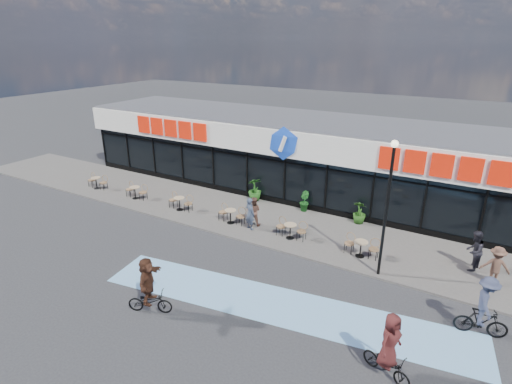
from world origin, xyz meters
TOP-DOWN VIEW (x-y plane):
  - ground at (0.00, 0.00)m, footprint 120.00×120.00m
  - sidewalk at (0.00, 4.50)m, footprint 44.00×5.00m
  - bike_lane at (4.00, -1.50)m, footprint 14.17×4.13m
  - building at (-0.00, 9.93)m, footprint 30.60×6.57m
  - lamp_post at (6.63, 2.30)m, footprint 0.28×0.28m
  - bistro_set_0 at (-11.64, 3.41)m, footprint 1.54×0.62m
  - bistro_set_1 at (-8.20, 3.41)m, footprint 1.54×0.62m
  - bistro_set_2 at (-4.76, 3.41)m, footprint 1.54×0.62m
  - bistro_set_3 at (-1.32, 3.41)m, footprint 1.54×0.62m
  - bistro_set_4 at (2.12, 3.41)m, footprint 1.54×0.62m
  - bistro_set_5 at (5.56, 3.41)m, footprint 1.54×0.62m
  - potted_plant_left at (-1.81, 6.71)m, footprint 1.08×1.08m
  - potted_plant_mid at (1.36, 6.72)m, footprint 0.76×0.80m
  - potted_plant_right at (4.51, 6.69)m, footprint 0.68×0.68m
  - patron_left at (-0.08, 3.25)m, footprint 0.72×0.61m
  - patron_right at (-0.16, 3.74)m, footprint 0.88×0.77m
  - pedestrian_a at (9.90, 4.59)m, footprint 0.87×1.00m
  - pedestrian_c at (10.70, 3.86)m, footprint 1.10×0.70m
  - cyclist_a at (8.12, -2.87)m, footprint 1.66×1.08m
  - cyclist_b at (10.39, 0.44)m, footprint 1.69×1.22m
  - cyclist_c at (0.14, -4.10)m, footprint 1.71×1.67m

SIDE VIEW (x-z plane):
  - ground at x=0.00m, z-range 0.00..0.00m
  - bike_lane at x=4.00m, z-range 0.00..0.01m
  - sidewalk at x=0.00m, z-range 0.00..0.10m
  - bistro_set_0 at x=-11.64m, z-range 0.11..1.01m
  - bistro_set_1 at x=-8.20m, z-range 0.11..1.01m
  - bistro_set_2 at x=-4.76m, z-range 0.11..1.01m
  - bistro_set_3 at x=-1.32m, z-range 0.11..1.01m
  - bistro_set_4 at x=2.12m, z-range 0.11..1.01m
  - bistro_set_5 at x=5.56m, z-range 0.11..1.01m
  - potted_plant_mid at x=1.36m, z-range 0.10..1.23m
  - potted_plant_right at x=4.51m, z-range 0.10..1.30m
  - potted_plant_left at x=-1.81m, z-range 0.10..1.47m
  - cyclist_a at x=8.12m, z-range -0.20..1.93m
  - patron_right at x=-0.16m, z-range 0.10..1.63m
  - pedestrian_c at x=10.70m, z-range 0.10..1.71m
  - patron_left at x=-0.08m, z-range 0.10..1.78m
  - pedestrian_a at x=9.90m, z-range 0.10..1.86m
  - cyclist_c at x=0.14m, z-range -0.09..2.09m
  - cyclist_b at x=10.39m, z-range -0.08..2.10m
  - building at x=0.00m, z-range -0.04..4.71m
  - lamp_post at x=6.63m, z-range 0.60..6.23m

